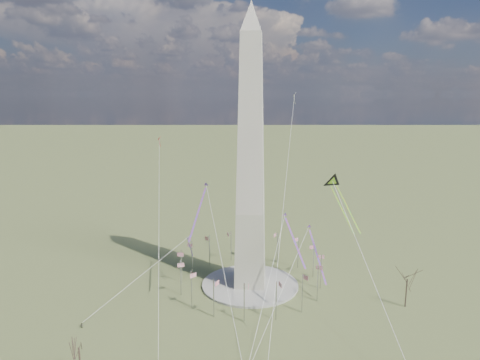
# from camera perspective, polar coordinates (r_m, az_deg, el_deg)

# --- Properties ---
(ground) EXTENTS (2000.00, 2000.00, 0.00)m
(ground) POSITION_cam_1_polar(r_m,az_deg,el_deg) (165.13, 1.35, -13.87)
(ground) COLOR #555F2F
(ground) RESTS_ON ground
(plaza) EXTENTS (36.00, 36.00, 0.80)m
(plaza) POSITION_cam_1_polar(r_m,az_deg,el_deg) (164.96, 1.35, -13.75)
(plaza) COLOR #A29F94
(plaza) RESTS_ON ground
(washington_monument) EXTENTS (15.56, 15.56, 100.00)m
(washington_monument) POSITION_cam_1_polar(r_m,az_deg,el_deg) (151.07, 1.43, 2.81)
(washington_monument) COLOR beige
(washington_monument) RESTS_ON plaza
(flagpole_ring) EXTENTS (54.40, 54.40, 13.00)m
(flagpole_ring) POSITION_cam_1_polar(r_m,az_deg,el_deg) (162.17, 1.36, -11.55)
(flagpole_ring) COLOR #B9BAC0
(flagpole_ring) RESTS_ON ground
(tree_near) EXTENTS (8.53, 8.53, 14.93)m
(tree_near) POSITION_cam_1_polar(r_m,az_deg,el_deg) (156.14, 21.43, -11.96)
(tree_near) COLOR #48322B
(tree_near) RESTS_ON ground
(tree_far) EXTENTS (6.09, 6.09, 10.66)m
(tree_far) POSITION_cam_1_polar(r_m,az_deg,el_deg) (123.47, -20.72, -20.01)
(tree_far) COLOR #48322B
(tree_far) RESTS_ON ground
(person_west) EXTENTS (0.78, 0.62, 1.56)m
(person_west) POSITION_cam_1_polar(r_m,az_deg,el_deg) (146.78, -20.34, -17.71)
(person_west) COLOR gray
(person_west) RESTS_ON ground
(kite_delta_black) EXTENTS (12.36, 21.69, 17.77)m
(kite_delta_black) POSITION_cam_1_polar(r_m,az_deg,el_deg) (162.03, 12.42, -0.56)
(kite_delta_black) COLOR black
(kite_delta_black) RESTS_ON ground
(kite_diamond_purple) EXTENTS (1.92, 3.07, 9.63)m
(kite_diamond_purple) POSITION_cam_1_polar(r_m,az_deg,el_deg) (161.64, -6.73, -7.78)
(kite_diamond_purple) COLOR #501C81
(kite_diamond_purple) RESTS_ON ground
(kite_streamer_left) EXTENTS (7.76, 18.38, 13.17)m
(kite_streamer_left) POSITION_cam_1_polar(r_m,az_deg,el_deg) (145.26, 6.93, -7.13)
(kite_streamer_left) COLOR red
(kite_streamer_left) RESTS_ON ground
(kite_streamer_mid) EXTENTS (3.45, 22.48, 15.43)m
(kite_streamer_mid) POSITION_cam_1_polar(r_m,az_deg,el_deg) (150.17, -5.28, -3.15)
(kite_streamer_mid) COLOR red
(kite_streamer_mid) RESTS_ON ground
(kite_streamer_right) EXTENTS (6.34, 21.78, 15.17)m
(kite_streamer_right) POSITION_cam_1_polar(r_m,az_deg,el_deg) (162.83, 9.91, -8.65)
(kite_streamer_right) COLOR red
(kite_streamer_right) RESTS_ON ground
(kite_small_red) EXTENTS (1.35, 1.75, 4.52)m
(kite_small_red) POSITION_cam_1_polar(r_m,az_deg,el_deg) (188.11, -10.70, 5.36)
(kite_small_red) COLOR red
(kite_small_red) RESTS_ON ground
(kite_small_white) EXTENTS (1.55, 2.35, 5.05)m
(kite_small_white) POSITION_cam_1_polar(r_m,az_deg,el_deg) (193.98, 7.27, 11.12)
(kite_small_white) COLOR silver
(kite_small_white) RESTS_ON ground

